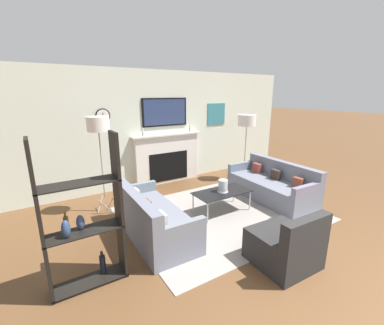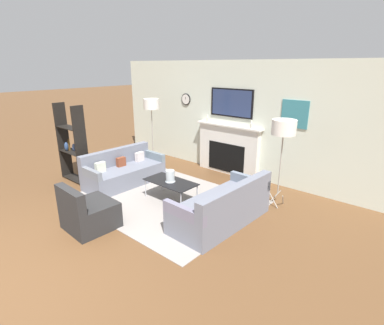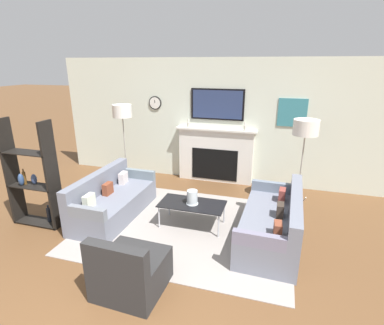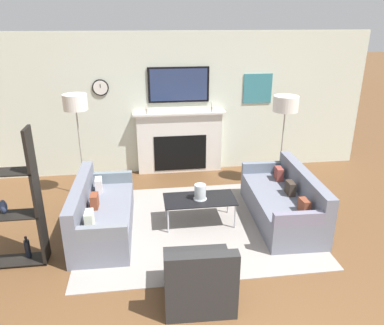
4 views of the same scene
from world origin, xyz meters
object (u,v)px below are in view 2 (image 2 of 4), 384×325
object	(u,v)px
couch_right	(223,208)
hurricane_candle	(170,177)
coffee_table	(171,183)
floor_lamp_left	(151,105)
floor_lamp_right	(284,128)
couch_left	(123,172)
shelf_unit	(72,146)
armchair	(88,213)

from	to	relation	value
couch_right	hurricane_candle	bearing A→B (deg)	177.85
coffee_table	floor_lamp_left	world-z (taller)	floor_lamp_left
coffee_table	floor_lamp_left	xyz separation A→B (m)	(-1.84, 1.20, 1.25)
couch_right	floor_lamp_right	distance (m)	1.81
floor_lamp_left	floor_lamp_right	world-z (taller)	floor_lamp_left
hurricane_candle	couch_right	bearing A→B (deg)	-2.15
couch_left	floor_lamp_right	world-z (taller)	floor_lamp_right
couch_right	floor_lamp_right	xyz separation A→B (m)	(0.40, 1.26, 1.23)
shelf_unit	hurricane_candle	bearing A→B (deg)	14.46
couch_left	armchair	size ratio (longest dim) A/B	2.31
floor_lamp_left	floor_lamp_right	size ratio (longest dim) A/B	1.07
floor_lamp_left	shelf_unit	size ratio (longest dim) A/B	1.01
coffee_table	hurricane_candle	bearing A→B (deg)	-62.43
coffee_table	shelf_unit	xyz separation A→B (m)	(-2.50, -0.66, 0.43)
couch_left	floor_lamp_left	xyz separation A→B (m)	(-0.39, 1.26, 1.35)
couch_right	hurricane_candle	world-z (taller)	couch_right
floor_lamp_left	hurricane_candle	bearing A→B (deg)	-33.30
hurricane_candle	floor_lamp_right	size ratio (longest dim) A/B	0.14
armchair	coffee_table	bearing A→B (deg)	80.81
coffee_table	couch_left	bearing A→B (deg)	-177.73
couch_left	hurricane_candle	world-z (taller)	couch_left
couch_right	coffee_table	distance (m)	1.30
coffee_table	floor_lamp_right	xyz separation A→B (m)	(1.69, 1.20, 1.13)
couch_right	couch_left	bearing A→B (deg)	179.96
couch_left	floor_lamp_left	distance (m)	1.89
floor_lamp_left	shelf_unit	xyz separation A→B (m)	(-0.66, -1.86, -0.81)
hurricane_candle	floor_lamp_left	bearing A→B (deg)	146.70
couch_right	shelf_unit	world-z (taller)	shelf_unit
couch_right	shelf_unit	bearing A→B (deg)	-171.06
armchair	couch_left	bearing A→B (deg)	126.66
couch_right	shelf_unit	distance (m)	3.88
floor_lamp_left	shelf_unit	bearing A→B (deg)	-109.47
armchair	hurricane_candle	distance (m)	1.68
hurricane_candle	coffee_table	bearing A→B (deg)	117.57
armchair	hurricane_candle	world-z (taller)	armchair
shelf_unit	floor_lamp_right	bearing A→B (deg)	23.93
couch_right	shelf_unit	xyz separation A→B (m)	(-3.80, -0.60, 0.54)
hurricane_candle	floor_lamp_left	world-z (taller)	floor_lamp_left
armchair	floor_lamp_right	distance (m)	3.67
couch_left	coffee_table	bearing A→B (deg)	2.27
coffee_table	shelf_unit	world-z (taller)	shelf_unit
armchair	floor_lamp_right	xyz separation A→B (m)	(1.96, 2.85, 1.24)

